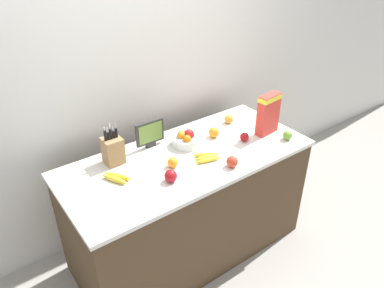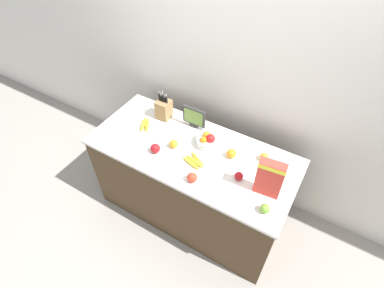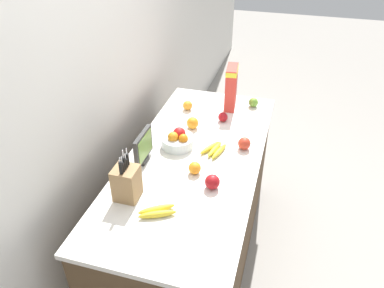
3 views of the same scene
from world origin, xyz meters
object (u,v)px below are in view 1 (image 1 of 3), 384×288
apple_rear (288,135)px  orange_back_center (214,132)px  small_monitor (150,133)px  apple_middle (232,162)px  banana_bunch_left (116,178)px  knife_block (113,150)px  apple_by_knife_block (171,176)px  cereal_box (268,113)px  orange_mid_left (229,119)px  banana_bunch_right (207,157)px  orange_front_center (173,162)px  apple_rightmost (244,137)px  fruit_bowl (186,139)px

apple_rear → orange_back_center: orange_back_center is taller
small_monitor → apple_middle: (0.31, -0.55, -0.07)m
banana_bunch_left → knife_block: bearing=67.4°
banana_bunch_left → apple_by_knife_block: (0.27, -0.22, 0.02)m
knife_block → small_monitor: size_ratio=1.36×
cereal_box → orange_mid_left: 0.35m
banana_bunch_right → apple_rear: apple_rear is taller
orange_front_center → apple_rightmost: bearing=-2.9°
banana_bunch_right → apple_rear: bearing=-12.4°
apple_rear → cereal_box: bearing=107.3°
cereal_box → orange_back_center: (-0.38, 0.19, -0.13)m
apple_rear → apple_by_knife_block: 1.00m
apple_rightmost → apple_rear: apple_rear is taller
apple_rightmost → apple_rear: bearing=-32.1°
small_monitor → orange_back_center: 0.49m
cereal_box → orange_mid_left: cereal_box is taller
knife_block → fruit_bowl: knife_block is taller
orange_back_center → apple_by_knife_block: bearing=-154.3°
banana_bunch_right → apple_rightmost: 0.38m
cereal_box → banana_bunch_left: cereal_box is taller
small_monitor → apple_rear: small_monitor is taller
apple_middle → orange_mid_left: size_ratio=1.13×
small_monitor → orange_front_center: size_ratio=3.05×
small_monitor → cereal_box: 0.91m
apple_rightmost → orange_mid_left: size_ratio=0.96×
orange_mid_left → cereal_box: bearing=-65.9°
apple_rear → orange_mid_left: (-0.18, 0.46, 0.00)m
fruit_bowl → orange_front_center: size_ratio=2.86×
apple_rear → orange_mid_left: size_ratio=1.00×
fruit_bowl → apple_rear: fruit_bowl is taller
small_monitor → orange_mid_left: size_ratio=3.13×
orange_front_center → apple_by_knife_block: bearing=-128.0°
orange_mid_left → orange_back_center: bearing=-156.1°
small_monitor → fruit_bowl: small_monitor is taller
small_monitor → orange_back_center: size_ratio=2.73×
banana_bunch_left → apple_rear: apple_rear is taller
orange_back_center → knife_block: bearing=169.8°
small_monitor → banana_bunch_right: (0.23, -0.38, -0.10)m
knife_block → orange_front_center: bearing=-44.4°
cereal_box → knife_block: bearing=158.0°
apple_by_knife_block → orange_front_center: (0.10, 0.13, -0.01)m
orange_front_center → orange_back_center: bearing=17.4°
banana_bunch_right → orange_front_center: bearing=165.7°
apple_rear → knife_block: bearing=157.6°
apple_middle → orange_back_center: (0.15, 0.38, 0.00)m
cereal_box → apple_rightmost: bearing=172.2°
fruit_bowl → apple_middle: fruit_bowl is taller
apple_rightmost → orange_back_center: size_ratio=0.83×
apple_middle → orange_front_center: apple_middle is taller
cereal_box → apple_rear: cereal_box is taller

